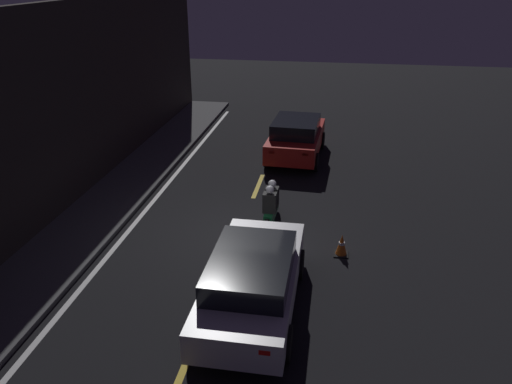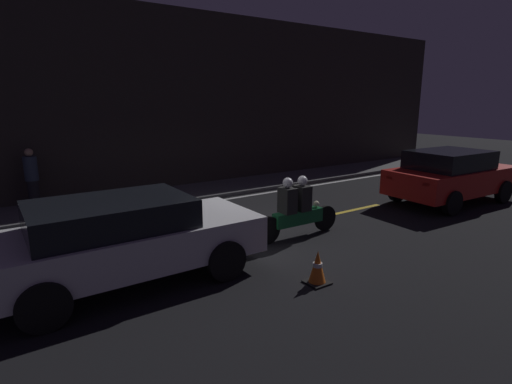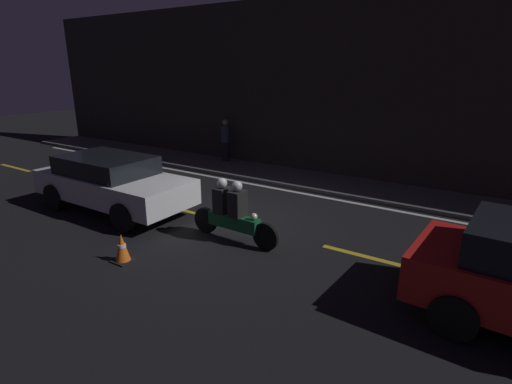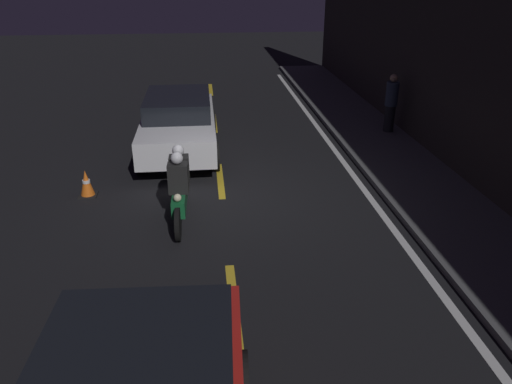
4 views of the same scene
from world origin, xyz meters
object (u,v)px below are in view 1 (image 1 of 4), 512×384
taxi_red (296,137)px  traffic_cone_near (342,245)px  motorcycle (271,207)px  sedan_white (252,279)px

taxi_red → traffic_cone_near: bearing=-162.7°
motorcycle → traffic_cone_near: size_ratio=3.88×
sedan_white → traffic_cone_near: bearing=-35.2°
taxi_red → traffic_cone_near: taxi_red is taller
taxi_red → motorcycle: taxi_red is taller
sedan_white → traffic_cone_near: size_ratio=7.71×
sedan_white → taxi_red: size_ratio=1.07×
sedan_white → taxi_red: bearing=-0.1°
sedan_white → taxi_red: taxi_red is taller
taxi_red → motorcycle: 5.75m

